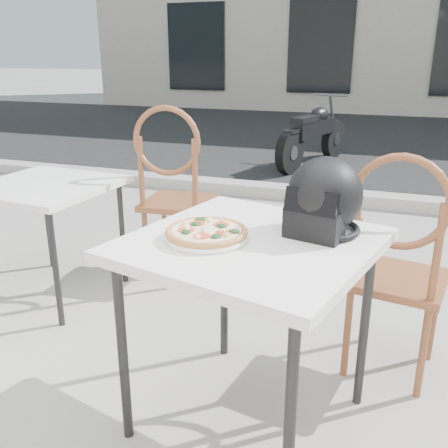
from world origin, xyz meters
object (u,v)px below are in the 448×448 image
(pizza, at_px, (207,231))
(helmet, at_px, (323,200))
(cafe_table_main, at_px, (251,257))
(cafe_chair_main, at_px, (397,258))
(plate, at_px, (207,237))
(cafe_chair_side, at_px, (174,184))
(motorcycle, at_px, (314,136))
(cafe_table_side, at_px, (45,194))

(pizza, bearing_deg, helmet, 29.65)
(cafe_table_main, xyz_separation_m, cafe_chair_main, (0.52, 0.50, -0.13))
(helmet, bearing_deg, cafe_table_main, -132.16)
(cafe_table_main, xyz_separation_m, pizza, (-0.15, -0.06, 0.10))
(plate, xyz_separation_m, cafe_chair_side, (-0.73, 1.25, -0.17))
(cafe_chair_main, distance_m, motorcycle, 4.73)
(cafe_table_main, bearing_deg, cafe_chair_main, 43.97)
(cafe_chair_side, bearing_deg, cafe_table_side, 32.46)
(cafe_table_main, relative_size, cafe_chair_side, 0.88)
(cafe_table_main, xyz_separation_m, plate, (-0.15, -0.06, 0.08))
(plate, bearing_deg, helmet, 29.67)
(plate, height_order, motorcycle, motorcycle)
(cafe_chair_main, bearing_deg, motorcycle, -66.36)
(helmet, height_order, cafe_table_side, helmet)
(cafe_table_main, bearing_deg, cafe_chair_side, 126.40)
(plate, height_order, cafe_chair_main, cafe_chair_main)
(cafe_table_side, bearing_deg, plate, -29.60)
(motorcycle, bearing_deg, helmet, -63.62)
(pizza, relative_size, cafe_chair_side, 0.34)
(cafe_chair_main, xyz_separation_m, motorcycle, (-1.16, 4.58, -0.20))
(cafe_chair_main, bearing_deg, pizza, 49.19)
(helmet, distance_m, cafe_table_side, 1.84)
(cafe_chair_side, distance_m, motorcycle, 3.90)
(cafe_table_main, xyz_separation_m, helmet, (0.23, 0.16, 0.20))
(helmet, distance_m, cafe_chair_main, 0.56)
(cafe_table_main, relative_size, helmet, 2.91)
(cafe_table_main, relative_size, plate, 3.18)
(motorcycle, bearing_deg, cafe_table_side, -84.86)
(cafe_table_main, distance_m, plate, 0.18)
(plate, relative_size, helmet, 0.92)
(cafe_table_main, bearing_deg, plate, -158.88)
(cafe_chair_main, distance_m, cafe_table_side, 2.04)
(cafe_table_main, xyz_separation_m, cafe_chair_side, (-0.88, 1.19, -0.09))
(cafe_table_side, height_order, cafe_chair_side, cafe_chair_side)
(cafe_table_main, height_order, cafe_table_side, cafe_table_main)
(cafe_table_main, height_order, helmet, helmet)
(helmet, height_order, cafe_chair_main, helmet)
(cafe_table_side, relative_size, motorcycle, 0.45)
(cafe_chair_side, bearing_deg, cafe_chair_main, 148.18)
(plate, bearing_deg, pizza, 52.22)
(helmet, xyz_separation_m, cafe_table_side, (-1.74, 0.55, -0.28))
(cafe_table_side, bearing_deg, cafe_chair_side, 38.00)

